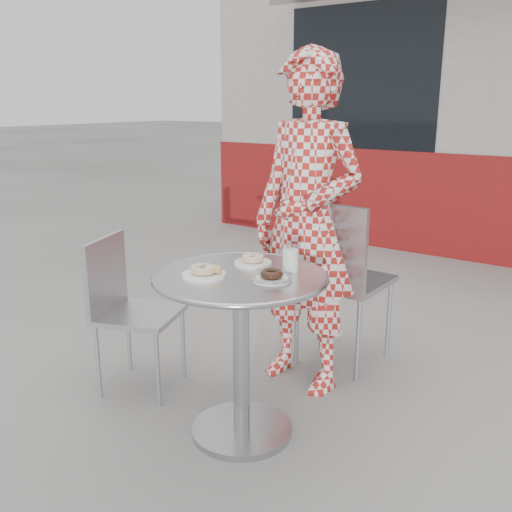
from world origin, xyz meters
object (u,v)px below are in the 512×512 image
Objects in this scene: bistro_table at (241,315)px; chair_left at (140,343)px; chair_far at (342,313)px; milk_cup at (290,259)px; seated_person at (306,225)px; plate_far at (253,260)px; plate_near at (205,272)px; plate_checker at (272,277)px.

chair_left is at bearing 176.72° from bistro_table.
milk_cup is (0.14, -0.78, 0.52)m from chair_far.
seated_person is at bearing -69.70° from chair_left.
seated_person is (0.66, 0.57, 0.62)m from chair_left.
chair_far is at bearing 99.80° from milk_cup.
seated_person reaches higher than chair_left.
chair_left is 1.07m from seated_person.
bistro_table is at bearing -72.03° from plate_far.
plate_near is 1.12× the size of plate_checker.
plate_checker is (0.85, -0.03, 0.53)m from chair_left.
plate_far is 1.02× the size of plate_checker.
chair_far is 5.80× the size of plate_checker.
milk_cup is at bearing -60.34° from seated_person.
milk_cup reaches higher than chair_left.
plate_near is (0.60, -0.15, 0.53)m from chair_left.
plate_near reaches higher than plate_checker.
seated_person is 0.64m from plate_checker.
chair_far is 1.17m from plate_near.
plate_near is (-0.11, -0.11, 0.21)m from bistro_table.
plate_far is (0.65, 0.12, 0.53)m from chair_left.
seated_person is at bearing 81.72° from chair_far.
milk_cup reaches higher than plate_checker.
chair_far is 5.67× the size of plate_far.
chair_far reaches higher than chair_left.
bistro_table is 0.99m from chair_far.
plate_far is 0.20m from milk_cup.
plate_checker is at bearing 4.57° from bistro_table.
plate_near is 1.58× the size of milk_cup.
chair_left is (-0.72, -0.91, -0.05)m from chair_far.
plate_checker is (0.26, 0.12, -0.01)m from plate_near.
plate_near is 0.37m from milk_cup.
plate_far is at bearing -84.44° from seated_person.
plate_far is at bearing 78.12° from plate_near.
chair_left reaches higher than plate_far.
plate_near is 0.29m from plate_checker.
plate_checker is 1.41× the size of milk_cup.
chair_far is at bearing 87.43° from seated_person.
chair_far is 1.19× the size of chair_left.
bistro_table is at bearing -175.43° from plate_checker.
seated_person is at bearing 94.00° from bistro_table.
chair_left is at bearing -171.90° from milk_cup.
seated_person reaches higher than plate_near.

